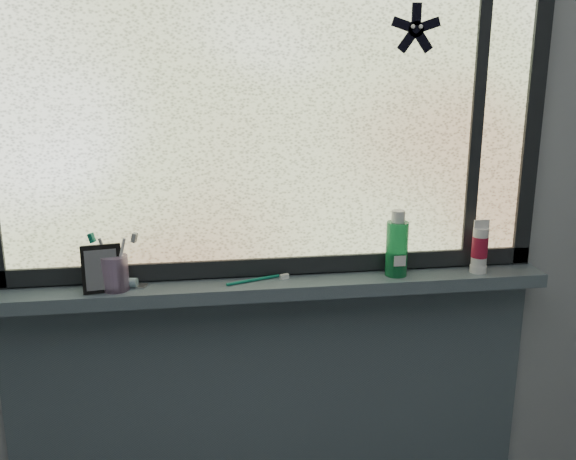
% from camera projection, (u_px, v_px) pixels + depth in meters
% --- Properties ---
extents(wall_back, '(3.00, 0.01, 2.50)m').
position_uv_depth(wall_back, '(272.00, 197.00, 1.87)').
color(wall_back, '#9EA3A8').
rests_on(wall_back, ground).
extents(windowsill, '(1.62, 0.14, 0.04)m').
position_uv_depth(windowsill, '(275.00, 287.00, 1.86)').
color(windowsill, '#4B5A64').
rests_on(windowsill, wall_back).
extents(sill_apron, '(1.62, 0.02, 0.98)m').
position_uv_depth(sill_apron, '(274.00, 430.00, 2.06)').
color(sill_apron, '#4B5A64').
rests_on(sill_apron, floor).
extents(window_pane, '(1.50, 0.01, 1.00)m').
position_uv_depth(window_pane, '(272.00, 100.00, 1.77)').
color(window_pane, silver).
rests_on(window_pane, wall_back).
extents(frame_bottom, '(1.60, 0.03, 0.05)m').
position_uv_depth(frame_bottom, '(273.00, 265.00, 1.90)').
color(frame_bottom, black).
rests_on(frame_bottom, windowsill).
extents(frame_right, '(0.05, 0.03, 1.10)m').
position_uv_depth(frame_right, '(534.00, 98.00, 1.88)').
color(frame_right, black).
rests_on(frame_right, wall_back).
extents(frame_mullion, '(0.03, 0.03, 1.00)m').
position_uv_depth(frame_mullion, '(478.00, 98.00, 1.85)').
color(frame_mullion, black).
rests_on(frame_mullion, wall_back).
extents(starfish_sticker, '(0.15, 0.02, 0.15)m').
position_uv_depth(starfish_sticker, '(416.00, 29.00, 1.77)').
color(starfish_sticker, black).
rests_on(starfish_sticker, window_pane).
extents(vanity_mirror, '(0.11, 0.07, 0.13)m').
position_uv_depth(vanity_mirror, '(102.00, 269.00, 1.75)').
color(vanity_mirror, black).
rests_on(vanity_mirror, windowsill).
extents(toothpaste_tube, '(0.20, 0.05, 0.04)m').
position_uv_depth(toothpaste_tube, '(115.00, 282.00, 1.79)').
color(toothpaste_tube, silver).
rests_on(toothpaste_tube, windowsill).
extents(toothbrush_cup, '(0.10, 0.10, 0.10)m').
position_uv_depth(toothbrush_cup, '(115.00, 273.00, 1.77)').
color(toothbrush_cup, '#CEA4D9').
rests_on(toothbrush_cup, windowsill).
extents(toothbrush_lying, '(0.20, 0.09, 0.01)m').
position_uv_depth(toothbrush_lying, '(253.00, 279.00, 1.85)').
color(toothbrush_lying, '#0C6F56').
rests_on(toothbrush_lying, windowsill).
extents(mouthwash_bottle, '(0.09, 0.09, 0.16)m').
position_uv_depth(mouthwash_bottle, '(397.00, 243.00, 1.88)').
color(mouthwash_bottle, '#1C944D').
rests_on(mouthwash_bottle, windowsill).
extents(cream_tube, '(0.06, 0.06, 0.12)m').
position_uv_depth(cream_tube, '(480.00, 244.00, 1.91)').
color(cream_tube, silver).
rests_on(cream_tube, windowsill).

